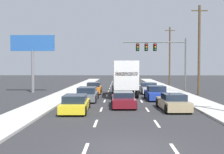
% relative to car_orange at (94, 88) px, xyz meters
% --- Properties ---
extents(ground_plane, '(140.00, 140.00, 0.00)m').
position_rel_car_orange_xyz_m(ground_plane, '(3.37, 2.77, -0.59)').
color(ground_plane, '#2B2B2D').
extents(sidewalk_right, '(2.58, 80.00, 0.14)m').
position_rel_car_orange_xyz_m(sidewalk_right, '(9.91, -2.23, -0.52)').
color(sidewalk_right, '#B2AFA8').
rests_on(sidewalk_right, ground_plane).
extents(sidewalk_left, '(2.58, 80.00, 0.14)m').
position_rel_car_orange_xyz_m(sidewalk_left, '(-3.17, -2.23, -0.52)').
color(sidewalk_left, '#B2AFA8').
rests_on(sidewalk_left, ground_plane).
extents(lane_markings, '(3.54, 57.00, 0.01)m').
position_rel_car_orange_xyz_m(lane_markings, '(3.37, -0.07, -0.59)').
color(lane_markings, silver).
rests_on(lane_markings, ground_plane).
extents(car_orange, '(1.91, 4.51, 1.31)m').
position_rel_car_orange_xyz_m(car_orange, '(0.00, 0.00, 0.00)').
color(car_orange, orange).
rests_on(car_orange, ground_plane).
extents(car_gray, '(1.96, 4.70, 1.28)m').
position_rel_car_orange_xyz_m(car_gray, '(0.04, -7.35, 0.00)').
color(car_gray, slate).
rests_on(car_gray, ground_plane).
extents(car_yellow, '(1.95, 4.60, 1.20)m').
position_rel_car_orange_xyz_m(car_yellow, '(-0.09, -13.58, -0.04)').
color(car_yellow, yellow).
rests_on(car_yellow, ground_plane).
extents(box_truck, '(2.74, 7.92, 3.75)m').
position_rel_car_orange_xyz_m(box_truck, '(3.61, -3.32, 1.51)').
color(box_truck, white).
rests_on(box_truck, ground_plane).
extents(car_maroon, '(1.98, 4.54, 1.17)m').
position_rel_car_orange_xyz_m(car_maroon, '(3.31, -11.00, -0.04)').
color(car_maroon, maroon).
rests_on(car_maroon, ground_plane).
extents(car_silver, '(2.12, 4.69, 1.27)m').
position_rel_car_orange_xyz_m(car_silver, '(6.56, 0.25, -0.01)').
color(car_silver, '#B7BABF').
rests_on(car_silver, ground_plane).
extents(car_blue, '(1.99, 4.21, 1.35)m').
position_rel_car_orange_xyz_m(car_blue, '(6.56, -6.40, 0.01)').
color(car_blue, '#1E389E').
rests_on(car_blue, ground_plane).
extents(car_tan, '(1.98, 4.38, 1.21)m').
position_rel_car_orange_xyz_m(car_tan, '(6.91, -12.73, -0.04)').
color(car_tan, tan).
rests_on(car_tan, ground_plane).
extents(traffic_signal_mast, '(8.24, 0.69, 6.86)m').
position_rel_car_orange_xyz_m(traffic_signal_mast, '(7.93, 2.98, 4.66)').
color(traffic_signal_mast, '#595B56').
rests_on(traffic_signal_mast, ground_plane).
extents(utility_pole_mid, '(1.80, 0.28, 10.10)m').
position_rel_car_orange_xyz_m(utility_pole_mid, '(12.09, -1.43, 4.60)').
color(utility_pole_mid, brown).
rests_on(utility_pole_mid, ground_plane).
extents(utility_pole_far, '(1.80, 0.28, 10.34)m').
position_rel_car_orange_xyz_m(utility_pole_far, '(12.25, 17.09, 4.72)').
color(utility_pole_far, brown).
rests_on(utility_pole_far, ground_plane).
extents(roadside_billboard, '(5.41, 0.36, 7.06)m').
position_rel_car_orange_xyz_m(roadside_billboard, '(-7.60, 0.79, 4.65)').
color(roadside_billboard, slate).
rests_on(roadside_billboard, ground_plane).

